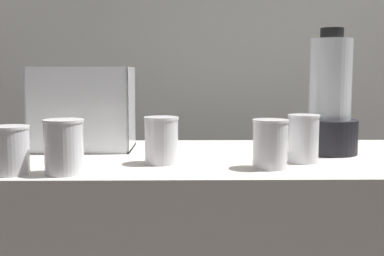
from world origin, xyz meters
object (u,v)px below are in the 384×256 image
Objects in this scene: juice_cup_carrot_far_left at (11,154)px; juice_cup_mango_middle at (162,143)px; blender_pitcher at (330,104)px; carrot_display_bin at (83,124)px; juice_cup_carrot_left at (64,149)px; juice_cup_orange_far_right at (303,142)px; juice_cup_carrot_right at (270,147)px.

juice_cup_carrot_far_left is 0.37m from juice_cup_mango_middle.
juice_cup_carrot_far_left is (-0.83, -0.28, -0.10)m from blender_pitcher.
juice_cup_carrot_far_left is at bearing -103.43° from carrot_display_bin.
juice_cup_carrot_left is (0.12, 0.00, 0.01)m from juice_cup_carrot_far_left.
juice_cup_carrot_far_left is 0.12m from juice_cup_carrot_left.
juice_cup_carrot_far_left is 0.74m from juice_cup_orange_far_right.
juice_cup_orange_far_right is (0.37, 0.01, 0.00)m from juice_cup_mango_middle.
blender_pitcher is 0.32m from juice_cup_carrot_right.
juice_cup_carrot_far_left is (-0.09, -0.38, -0.03)m from carrot_display_bin.
juice_cup_orange_far_right is (-0.11, -0.14, -0.09)m from blender_pitcher.
juice_cup_mango_middle is (0.22, 0.13, -0.00)m from juice_cup_carrot_left.
carrot_display_bin is at bearing 76.57° from juice_cup_carrot_far_left.
blender_pitcher is (0.74, -0.10, 0.07)m from carrot_display_bin.
carrot_display_bin is 0.67m from juice_cup_orange_far_right.
juice_cup_orange_far_right is at bearing 38.02° from juice_cup_carrot_right.
juice_cup_mango_middle is at bearing 166.04° from juice_cup_carrot_right.
juice_cup_mango_middle reaches higher than juice_cup_carrot_far_left.
juice_cup_carrot_left is at bearing 0.84° from juice_cup_carrot_far_left.
juice_cup_mango_middle is at bearing -178.12° from juice_cup_orange_far_right.
carrot_display_bin is 0.36m from juice_cup_mango_middle.
juice_cup_carrot_right is at bearing -141.98° from juice_cup_orange_far_right.
carrot_display_bin is 2.33× the size of juice_cup_carrot_left.
juice_cup_carrot_far_left is 0.93× the size of juice_cup_mango_middle.
juice_cup_orange_far_right is (0.72, 0.14, 0.01)m from juice_cup_carrot_far_left.
juice_cup_carrot_left is at bearing -84.98° from carrot_display_bin.
carrot_display_bin is at bearing 135.51° from juice_cup_mango_middle.
juice_cup_mango_middle and juice_cup_carrot_right have the same top height.
juice_cup_carrot_left reaches higher than juice_cup_mango_middle.
carrot_display_bin is 2.37× the size of juice_cup_orange_far_right.
juice_cup_carrot_left is 1.05× the size of juice_cup_carrot_right.
juice_cup_orange_far_right reaches higher than juice_cup_mango_middle.
blender_pitcher is 0.77m from juice_cup_carrot_left.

